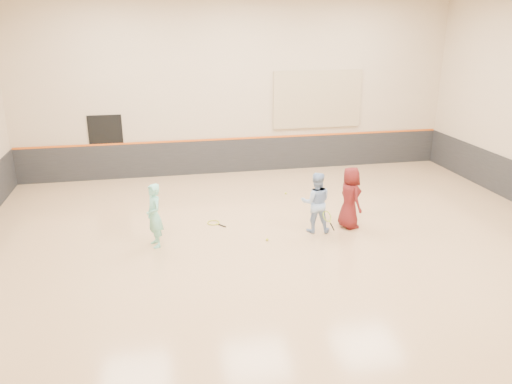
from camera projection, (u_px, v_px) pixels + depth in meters
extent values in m
cube|color=tan|center=(281.00, 243.00, 12.37)|extent=(15.00, 12.00, 0.20)
cube|color=#CAB293|center=(239.00, 87.00, 16.93)|extent=(15.00, 0.02, 6.00)
cube|color=#CAB293|center=(412.00, 215.00, 5.79)|extent=(15.00, 0.02, 6.00)
cube|color=#232326|center=(240.00, 155.00, 17.67)|extent=(14.90, 0.04, 1.20)
cube|color=#D85914|center=(240.00, 138.00, 17.46)|extent=(14.90, 0.03, 0.06)
cube|color=tan|center=(318.00, 99.00, 17.56)|extent=(3.20, 0.08, 2.00)
cube|color=black|center=(107.00, 148.00, 16.67)|extent=(1.10, 0.05, 2.20)
imported|color=#7FDDC7|center=(154.00, 216.00, 11.77)|extent=(0.52, 0.65, 1.55)
imported|color=#8CA9D8|center=(316.00, 202.00, 12.58)|extent=(0.88, 0.75, 1.57)
imported|color=#5A1515|center=(350.00, 198.00, 12.84)|extent=(0.64, 0.87, 1.63)
sphere|color=gold|center=(267.00, 240.00, 12.26)|extent=(0.07, 0.07, 0.07)
sphere|color=#D0DF34|center=(354.00, 188.00, 12.69)|extent=(0.07, 0.07, 0.07)
sphere|color=#C2D431|center=(286.00, 193.00, 15.54)|extent=(0.07, 0.07, 0.07)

